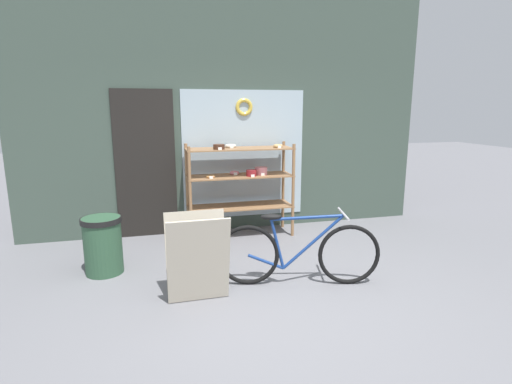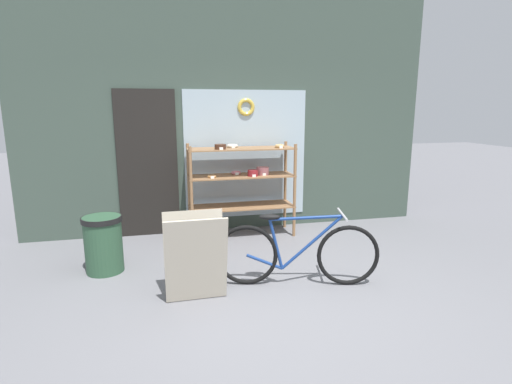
{
  "view_description": "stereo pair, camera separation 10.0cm",
  "coord_description": "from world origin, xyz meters",
  "px_view_note": "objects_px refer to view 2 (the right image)",
  "views": [
    {
      "loc": [
        -1.14,
        -3.34,
        1.85
      ],
      "look_at": [
        0.03,
        1.14,
        0.86
      ],
      "focal_mm": 28.0,
      "sensor_mm": 36.0,
      "label": 1
    },
    {
      "loc": [
        -1.04,
        -3.36,
        1.85
      ],
      "look_at": [
        0.03,
        1.14,
        0.86
      ],
      "focal_mm": 28.0,
      "sensor_mm": 36.0,
      "label": 2
    }
  ],
  "objects_px": {
    "bicycle": "(297,253)",
    "sandwich_board": "(195,258)",
    "trash_bin": "(103,242)",
    "display_case": "(242,177)"
  },
  "relations": [
    {
      "from": "bicycle",
      "to": "trash_bin",
      "type": "bearing_deg",
      "value": 171.34
    },
    {
      "from": "trash_bin",
      "to": "sandwich_board",
      "type": "bearing_deg",
      "value": -44.18
    },
    {
      "from": "display_case",
      "to": "trash_bin",
      "type": "height_order",
      "value": "display_case"
    },
    {
      "from": "sandwich_board",
      "to": "trash_bin",
      "type": "height_order",
      "value": "sandwich_board"
    },
    {
      "from": "bicycle",
      "to": "sandwich_board",
      "type": "height_order",
      "value": "sandwich_board"
    },
    {
      "from": "bicycle",
      "to": "sandwich_board",
      "type": "bearing_deg",
      "value": -161.05
    },
    {
      "from": "sandwich_board",
      "to": "trash_bin",
      "type": "relative_size",
      "value": 1.31
    },
    {
      "from": "bicycle",
      "to": "display_case",
      "type": "bearing_deg",
      "value": 110.88
    },
    {
      "from": "display_case",
      "to": "trash_bin",
      "type": "xyz_separation_m",
      "value": [
        -1.8,
        -0.95,
        -0.52
      ]
    },
    {
      "from": "display_case",
      "to": "bicycle",
      "type": "distance_m",
      "value": 1.87
    }
  ]
}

